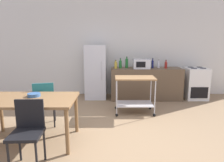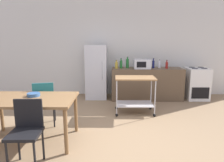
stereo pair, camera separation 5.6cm
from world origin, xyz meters
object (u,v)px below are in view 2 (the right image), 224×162
Objects in this scene: bottle_olive_oil at (167,65)px; stove_oven at (197,84)px; chair_black at (26,128)px; bottle_sesame_oil at (121,64)px; kitchen_cart at (135,89)px; microwave at (142,64)px; chair_teal at (44,101)px; refrigerator at (96,72)px; dining_table at (28,103)px; bottle_soy_sauce at (116,65)px; bottle_wine at (153,64)px; fruit_bowl at (34,95)px; bottle_sparkling_water at (159,65)px; bottle_vinegar at (127,63)px.

stove_oven is at bearing 5.16° from bottle_olive_oil.
chair_black is 3.53m from bottle_sesame_oil.
chair_black is at bearing -128.67° from kitchen_cart.
chair_teal is at bearing -138.65° from microwave.
refrigerator is 1.65m from kitchen_cart.
refrigerator is at bearing 178.40° from stove_oven.
dining_table is at bearing -145.24° from stove_oven.
kitchen_cart reaches higher than dining_table.
bottle_soy_sauce is at bearing 66.70° from chair_black.
stove_oven is 3.26× the size of bottle_wine.
dining_table is at bearing -107.91° from refrigerator.
dining_table is 3.64m from bottle_wine.
fruit_bowl is (-2.12, -2.40, -0.25)m from microwave.
chair_black is 1.00× the size of chair_teal.
bottle_sparkling_water is at bearing 5.05° from bottle_sesame_oil.
bottle_vinegar reaches higher than chair_teal.
chair_teal is 1.93× the size of microwave.
bottle_olive_oil reaches higher than fruit_bowl.
kitchen_cart is 3.22× the size of bottle_wine.
bottle_vinegar is 0.74m from bottle_wine.
stove_oven is at bearing -0.49° from bottle_vinegar.
refrigerator reaches higher than stove_oven.
microwave reaches higher than chair_teal.
bottle_olive_oil is at bearing -1.67° from bottle_sesame_oil.
bottle_sesame_oil reaches higher than stove_oven.
chair_black is 0.83m from fruit_bowl.
bottle_vinegar is (-0.10, 1.23, 0.46)m from kitchen_cart.
fruit_bowl is at bearing -120.41° from bottle_soy_sauce.
chair_teal is 2.89m from microwave.
stove_oven is 3.26× the size of bottle_sesame_oil.
bottle_sesame_oil reaches higher than kitchen_cart.
bottle_soy_sauce is at bearing -140.99° from chair_teal.
bottle_wine is (2.47, 1.98, 0.50)m from chair_teal.
kitchen_cart is at bearing -131.15° from bottle_olive_oil.
dining_table is 1.69× the size of chair_black.
chair_black is 3.70× the size of bottle_olive_oil.
bottle_sesame_oil is (1.35, 3.22, 0.50)m from chair_black.
bottle_vinegar is at bearing -177.79° from bottle_sparkling_water.
chair_black and chair_teal have the same top height.
stove_oven is at bearing 3.57° from microwave.
fruit_bowl is (0.01, -0.52, 0.26)m from chair_teal.
fruit_bowl is (-1.41, -2.40, -0.22)m from bottle_soy_sauce.
chair_black is at bearing -70.20° from dining_table.
microwave is at bearing 75.01° from kitchen_cart.
dining_table is 6.23× the size of bottle_olive_oil.
bottle_vinegar is 0.70× the size of microwave.
refrigerator is 5.49× the size of bottle_sesame_oil.
chair_teal is 4.23× the size of fruit_bowl.
bottle_olive_oil reaches higher than bottle_soy_sauce.
fruit_bowl is at bearing 77.33° from chair_teal.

